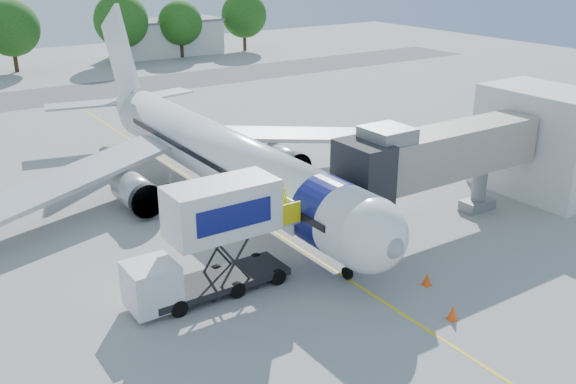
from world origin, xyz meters
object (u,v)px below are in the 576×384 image
aircraft (217,155)px  jet_bridge (431,157)px  ground_tug (436,366)px  catering_hiloader (211,241)px

aircraft → jet_bridge: bearing=-54.3°
jet_bridge → ground_tug: bearing=-133.9°
aircraft → ground_tug: bearing=-96.0°
ground_tug → jet_bridge: bearing=27.3°
aircraft → jet_bridge: 13.77m
catering_hiloader → ground_tug: bearing=-69.6°
aircraft → ground_tug: (-2.29, -21.81, -2.29)m
jet_bridge → ground_tug: 15.29m
aircraft → catering_hiloader: bearing=-119.4°
jet_bridge → catering_hiloader: (-14.26, -0.00, -1.58)m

